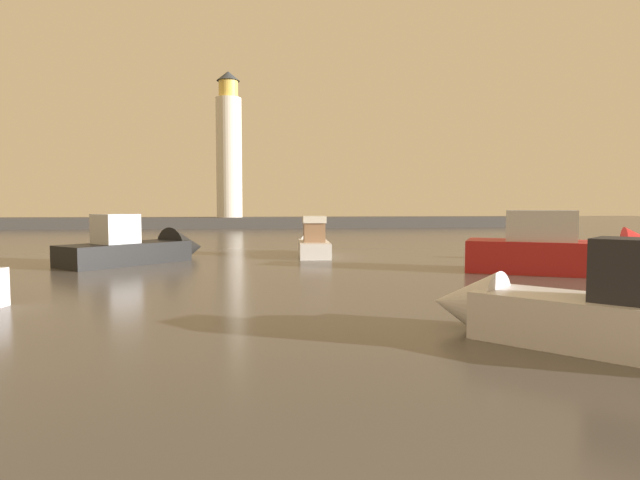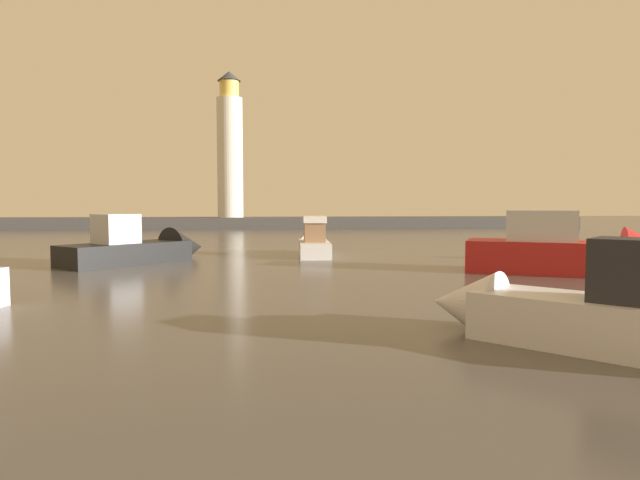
{
  "view_description": "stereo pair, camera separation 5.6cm",
  "coord_description": "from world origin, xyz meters",
  "views": [
    {
      "loc": [
        -1.98,
        -1.67,
        2.93
      ],
      "look_at": [
        0.75,
        20.71,
        1.47
      ],
      "focal_mm": 29.49,
      "sensor_mm": 36.0,
      "label": 1
    },
    {
      "loc": [
        -1.92,
        -1.68,
        2.93
      ],
      "look_at": [
        0.75,
        20.71,
        1.47
      ],
      "focal_mm": 29.49,
      "sensor_mm": 36.0,
      "label": 2
    }
  ],
  "objects": [
    {
      "name": "motorboat_0",
      "position": [
        -7.64,
        26.82,
        0.72
      ],
      "size": [
        7.36,
        7.56,
        3.13
      ],
      "color": "black",
      "rests_on": "ground_plane"
    },
    {
      "name": "mooring_buoy",
      "position": [
        11.67,
        26.0,
        0.46
      ],
      "size": [
        0.92,
        0.92,
        0.92
      ],
      "primitive_type": "sphere",
      "color": "#EA5919",
      "rests_on": "ground_plane"
    },
    {
      "name": "breakwater",
      "position": [
        0.0,
        70.6,
        0.71
      ],
      "size": [
        86.56,
        6.38,
        1.41
      ],
      "primitive_type": "cube",
      "color": "#423F3D",
      "rests_on": "ground_plane"
    },
    {
      "name": "ground_plane",
      "position": [
        0.0,
        35.3,
        0.0
      ],
      "size": [
        220.0,
        220.0,
        0.0
      ],
      "primitive_type": "plane",
      "color": "#4C4742"
    },
    {
      "name": "motorboat_2",
      "position": [
        4.48,
        8.69,
        0.7
      ],
      "size": [
        5.59,
        5.81,
        2.6
      ],
      "color": "silver",
      "rests_on": "ground_plane"
    },
    {
      "name": "motorboat_1",
      "position": [
        11.88,
        19.3,
        0.95
      ],
      "size": [
        8.96,
        6.42,
        3.27
      ],
      "color": "#B21E1E",
      "rests_on": "ground_plane"
    },
    {
      "name": "lighthouse",
      "position": [
        -5.54,
        70.6,
        10.65
      ],
      "size": [
        3.43,
        3.43,
        19.49
      ],
      "color": "silver",
      "rests_on": "breakwater"
    },
    {
      "name": "motorboat_3",
      "position": [
        1.42,
        29.54,
        0.74
      ],
      "size": [
        2.05,
        6.29,
        2.69
      ],
      "color": "white",
      "rests_on": "ground_plane"
    }
  ]
}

